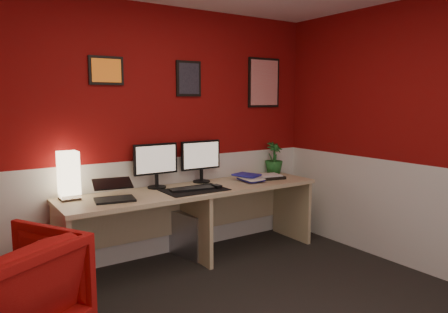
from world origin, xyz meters
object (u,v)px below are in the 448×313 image
monitor_right (201,155)px  potted_plant (274,158)px  shoji_lamp (69,177)px  laptop (114,188)px  desk (196,224)px  zen_tray (267,177)px  pc_tower (190,234)px  monitor_left (156,159)px  armchair (7,291)px

monitor_right → potted_plant: 0.98m
shoji_lamp → laptop: size_ratio=1.21×
desk → zen_tray: (0.90, 0.01, 0.38)m
potted_plant → monitor_right: bearing=179.3°
shoji_lamp → desk: bearing=-9.6°
shoji_lamp → zen_tray: (2.04, -0.18, -0.18)m
monitor_right → pc_tower: 0.82m
monitor_left → potted_plant: 1.49m
shoji_lamp → potted_plant: size_ratio=1.09×
shoji_lamp → armchair: (-0.60, -0.78, -0.57)m
zen_tray → shoji_lamp: bearing=175.0°
monitor_right → zen_tray: bearing=-17.6°
desk → armchair: bearing=-161.2°
pc_tower → armchair: size_ratio=0.57×
pc_tower → armchair: (-1.75, -0.74, 0.14)m
zen_tray → pc_tower: (-0.89, 0.14, -0.52)m
shoji_lamp → monitor_right: monitor_right is taller
potted_plant → armchair: (-2.92, -0.81, -0.55)m
monitor_right → armchair: (-1.95, -0.82, -0.66)m
shoji_lamp → monitor_left: size_ratio=0.69×
potted_plant → desk: bearing=-169.4°
shoji_lamp → monitor_left: bearing=2.0°
desk → laptop: size_ratio=7.88×
desk → potted_plant: size_ratio=7.09×
pc_tower → monitor_right: bearing=10.3°
armchair → laptop: bearing=-179.9°
potted_plant → shoji_lamp: bearing=-179.3°
zen_tray → potted_plant: 0.39m
monitor_left → pc_tower: bearing=-12.0°
desk → monitor_right: (0.21, 0.23, 0.66)m
monitor_left → pc_tower: (0.32, -0.07, -0.80)m
potted_plant → pc_tower: (-1.17, -0.07, -0.69)m
zen_tray → pc_tower: size_ratio=0.78×
desk → zen_tray: bearing=0.8°
desk → monitor_right: monitor_right is taller
shoji_lamp → armchair: shoji_lamp is taller
shoji_lamp → armchair: 1.14m
laptop → pc_tower: laptop is taller
zen_tray → monitor_right: bearing=162.4°
laptop → pc_tower: 1.06m
desk → monitor_right: bearing=48.3°
armchair → zen_tray: bearing=162.7°
zen_tray → pc_tower: 1.04m
laptop → armchair: (-0.91, -0.53, -0.48)m
zen_tray → pc_tower: zen_tray is taller
shoji_lamp → pc_tower: size_ratio=0.89×
desk → zen_tray: zen_tray is taller
monitor_left → armchair: bearing=-150.5°
desk → pc_tower: size_ratio=5.78×
desk → potted_plant: (1.18, 0.22, 0.55)m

